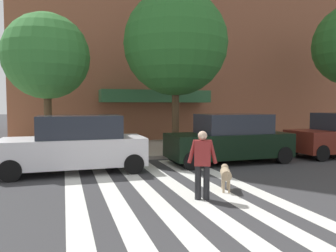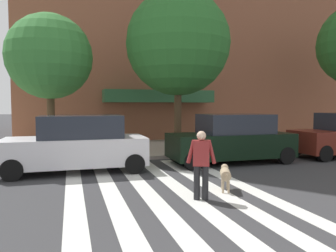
{
  "view_description": "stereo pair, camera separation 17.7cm",
  "coord_description": "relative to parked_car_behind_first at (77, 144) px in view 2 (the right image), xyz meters",
  "views": [
    {
      "loc": [
        -3.09,
        -0.5,
        2.25
      ],
      "look_at": [
        -0.31,
        8.1,
        1.66
      ],
      "focal_mm": 34.59,
      "sensor_mm": 36.0,
      "label": 1
    },
    {
      "loc": [
        -2.92,
        -0.55,
        2.25
      ],
      "look_at": [
        -0.31,
        8.1,
        1.66
      ],
      "focal_mm": 34.59,
      "sensor_mm": 36.0,
      "label": 2
    }
  ],
  "objects": [
    {
      "name": "ground_plane",
      "position": [
        2.72,
        -4.55,
        -0.93
      ],
      "size": [
        160.0,
        160.0,
        0.0
      ],
      "primitive_type": "plane",
      "color": "#353538"
    },
    {
      "name": "sidewalk_far",
      "position": [
        2.72,
        4.56,
        -0.85
      ],
      "size": [
        80.0,
        6.0,
        0.15
      ],
      "primitive_type": "cube",
      "color": "#B6A79B",
      "rests_on": "ground_plane"
    },
    {
      "name": "crosswalk_stripes",
      "position": [
        2.1,
        -4.55,
        -0.92
      ],
      "size": [
        4.95,
        11.64,
        0.01
      ],
      "color": "silver",
      "rests_on": "ground_plane"
    },
    {
      "name": "parked_car_behind_first",
      "position": [
        0.0,
        0.0,
        0.0
      ],
      "size": [
        4.65,
        2.04,
        1.9
      ],
      "color": "silver",
      "rests_on": "ground_plane"
    },
    {
      "name": "parked_car_third_in_line",
      "position": [
        5.77,
        0.0,
        -0.01
      ],
      "size": [
        4.78,
        1.99,
        1.89
      ],
      "color": "black",
      "rests_on": "ground_plane"
    },
    {
      "name": "street_tree_nearest",
      "position": [
        -1.01,
        3.4,
        3.34
      ],
      "size": [
        3.57,
        3.57,
        5.92
      ],
      "color": "#4C3823",
      "rests_on": "sidewalk_far"
    },
    {
      "name": "street_tree_middle",
      "position": [
        4.42,
        2.59,
        4.04
      ],
      "size": [
        4.62,
        4.62,
        7.14
      ],
      "color": "#4C3823",
      "rests_on": "sidewalk_far"
    },
    {
      "name": "pedestrian_dog_walker",
      "position": [
        2.72,
        -4.23,
        0.0
      ],
      "size": [
        0.68,
        0.37,
        1.64
      ],
      "color": "black",
      "rests_on": "ground_plane"
    },
    {
      "name": "dog_on_leash",
      "position": [
        3.65,
        -3.65,
        -0.48
      ],
      "size": [
        0.52,
        0.95,
        0.65
      ],
      "color": "tan",
      "rests_on": "ground_plane"
    }
  ]
}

